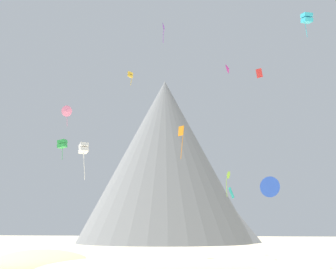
{
  "coord_description": "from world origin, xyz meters",
  "views": [
    {
      "loc": [
        10.46,
        -33.19,
        4.93
      ],
      "look_at": [
        -1.41,
        35.04,
        18.67
      ],
      "focal_mm": 49.45,
      "sensor_mm": 36.0,
      "label": 1
    }
  ],
  "objects_px": {
    "bush_low_patch": "(209,269)",
    "kite_teal_low": "(231,193)",
    "kite_magenta_high": "(228,69)",
    "rock_massif": "(168,169)",
    "kite_pink_high": "(66,111)",
    "kite_gold_high": "(130,75)",
    "kite_orange_mid": "(181,134)",
    "kite_white_mid": "(84,148)",
    "kite_violet_high": "(164,27)",
    "kite_lime_mid": "(228,175)",
    "kite_green_mid": "(62,144)",
    "kite_red_high": "(259,73)",
    "kite_cyan_high": "(307,18)",
    "kite_blue_low": "(270,187)"
  },
  "relations": [
    {
      "from": "kite_lime_mid",
      "to": "kite_red_high",
      "type": "height_order",
      "value": "kite_red_high"
    },
    {
      "from": "bush_low_patch",
      "to": "kite_blue_low",
      "type": "distance_m",
      "value": 11.5
    },
    {
      "from": "kite_blue_low",
      "to": "kite_violet_high",
      "type": "bearing_deg",
      "value": -34.62
    },
    {
      "from": "kite_orange_mid",
      "to": "kite_white_mid",
      "type": "xyz_separation_m",
      "value": [
        -10.96,
        -9.4,
        -3.29
      ]
    },
    {
      "from": "kite_green_mid",
      "to": "kite_teal_low",
      "type": "distance_m",
      "value": 36.71
    },
    {
      "from": "bush_low_patch",
      "to": "kite_magenta_high",
      "type": "distance_m",
      "value": 27.56
    },
    {
      "from": "kite_teal_low",
      "to": "kite_lime_mid",
      "type": "xyz_separation_m",
      "value": [
        -1.58,
        26.88,
        5.08
      ]
    },
    {
      "from": "bush_low_patch",
      "to": "kite_violet_high",
      "type": "xyz_separation_m",
      "value": [
        -9.22,
        22.09,
        39.45
      ]
    },
    {
      "from": "rock_massif",
      "to": "kite_red_high",
      "type": "height_order",
      "value": "rock_massif"
    },
    {
      "from": "kite_lime_mid",
      "to": "kite_pink_high",
      "type": "bearing_deg",
      "value": -70.16
    },
    {
      "from": "kite_cyan_high",
      "to": "kite_gold_high",
      "type": "bearing_deg",
      "value": -41.1
    },
    {
      "from": "bush_low_patch",
      "to": "kite_green_mid",
      "type": "bearing_deg",
      "value": 140.51
    },
    {
      "from": "kite_orange_mid",
      "to": "kite_gold_high",
      "type": "distance_m",
      "value": 21.62
    },
    {
      "from": "kite_pink_high",
      "to": "kite_white_mid",
      "type": "bearing_deg",
      "value": -63.1
    },
    {
      "from": "kite_magenta_high",
      "to": "rock_massif",
      "type": "bearing_deg",
      "value": 27.17
    },
    {
      "from": "kite_lime_mid",
      "to": "kite_gold_high",
      "type": "height_order",
      "value": "kite_gold_high"
    },
    {
      "from": "kite_magenta_high",
      "to": "kite_lime_mid",
      "type": "bearing_deg",
      "value": 15.15
    },
    {
      "from": "kite_green_mid",
      "to": "kite_teal_low",
      "type": "height_order",
      "value": "kite_green_mid"
    },
    {
      "from": "bush_low_patch",
      "to": "kite_teal_low",
      "type": "distance_m",
      "value": 10.31
    },
    {
      "from": "rock_massif",
      "to": "kite_magenta_high",
      "type": "xyz_separation_m",
      "value": [
        22.15,
        -79.31,
        4.1
      ]
    },
    {
      "from": "kite_green_mid",
      "to": "kite_blue_low",
      "type": "distance_m",
      "value": 43.95
    },
    {
      "from": "kite_teal_low",
      "to": "kite_white_mid",
      "type": "xyz_separation_m",
      "value": [
        -17.98,
        -4.29,
        5.42
      ]
    },
    {
      "from": "kite_violet_high",
      "to": "kite_lime_mid",
      "type": "xyz_separation_m",
      "value": [
        10.21,
        9.61,
        -25.61
      ]
    },
    {
      "from": "kite_white_mid",
      "to": "kite_violet_high",
      "type": "bearing_deg",
      "value": -143.61
    },
    {
      "from": "kite_pink_high",
      "to": "kite_orange_mid",
      "type": "xyz_separation_m",
      "value": [
        26.55,
        -22.02,
        -9.96
      ]
    },
    {
      "from": "rock_massif",
      "to": "kite_magenta_high",
      "type": "distance_m",
      "value": 82.45
    },
    {
      "from": "kite_blue_low",
      "to": "kite_teal_low",
      "type": "bearing_deg",
      "value": -35.56
    },
    {
      "from": "kite_red_high",
      "to": "kite_cyan_high",
      "type": "bearing_deg",
      "value": 11.95
    },
    {
      "from": "bush_low_patch",
      "to": "kite_orange_mid",
      "type": "distance_m",
      "value": 20.58
    },
    {
      "from": "kite_teal_low",
      "to": "bush_low_patch",
      "type": "bearing_deg",
      "value": 175.1
    },
    {
      "from": "bush_low_patch",
      "to": "kite_gold_high",
      "type": "xyz_separation_m",
      "value": [
        -15.39,
        22.66,
        31.12
      ]
    },
    {
      "from": "kite_gold_high",
      "to": "kite_lime_mid",
      "type": "bearing_deg",
      "value": -59.56
    },
    {
      "from": "kite_green_mid",
      "to": "kite_magenta_high",
      "type": "distance_m",
      "value": 34.31
    },
    {
      "from": "kite_teal_low",
      "to": "kite_pink_high",
      "type": "bearing_deg",
      "value": 74.18
    },
    {
      "from": "bush_low_patch",
      "to": "kite_cyan_high",
      "type": "xyz_separation_m",
      "value": [
        14.21,
        13.79,
        35.44
      ]
    },
    {
      "from": "kite_orange_mid",
      "to": "bush_low_patch",
      "type": "bearing_deg",
      "value": 11.35
    },
    {
      "from": "kite_teal_low",
      "to": "kite_gold_high",
      "type": "bearing_deg",
      "value": 68.3
    },
    {
      "from": "kite_teal_low",
      "to": "kite_magenta_high",
      "type": "distance_m",
      "value": 17.78
    },
    {
      "from": "kite_pink_high",
      "to": "kite_violet_high",
      "type": "bearing_deg",
      "value": -23.84
    },
    {
      "from": "kite_pink_high",
      "to": "kite_violet_high",
      "type": "relative_size",
      "value": 1.15
    },
    {
      "from": "rock_massif",
      "to": "kite_green_mid",
      "type": "xyz_separation_m",
      "value": [
        -8.03,
        -64.65,
        -3.09
      ]
    },
    {
      "from": "kite_orange_mid",
      "to": "kite_magenta_high",
      "type": "height_order",
      "value": "kite_magenta_high"
    },
    {
      "from": "kite_pink_high",
      "to": "kite_red_high",
      "type": "bearing_deg",
      "value": -11.65
    },
    {
      "from": "kite_violet_high",
      "to": "kite_gold_high",
      "type": "relative_size",
      "value": 1.5
    },
    {
      "from": "bush_low_patch",
      "to": "kite_teal_low",
      "type": "bearing_deg",
      "value": 61.98
    },
    {
      "from": "bush_low_patch",
      "to": "kite_gold_high",
      "type": "distance_m",
      "value": 41.45
    },
    {
      "from": "kite_magenta_high",
      "to": "kite_gold_high",
      "type": "height_order",
      "value": "kite_gold_high"
    },
    {
      "from": "kite_violet_high",
      "to": "kite_magenta_high",
      "type": "distance_m",
      "value": 22.48
    },
    {
      "from": "kite_green_mid",
      "to": "kite_red_high",
      "type": "relative_size",
      "value": 2.28
    },
    {
      "from": "kite_white_mid",
      "to": "kite_cyan_high",
      "type": "height_order",
      "value": "kite_cyan_high"
    }
  ]
}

